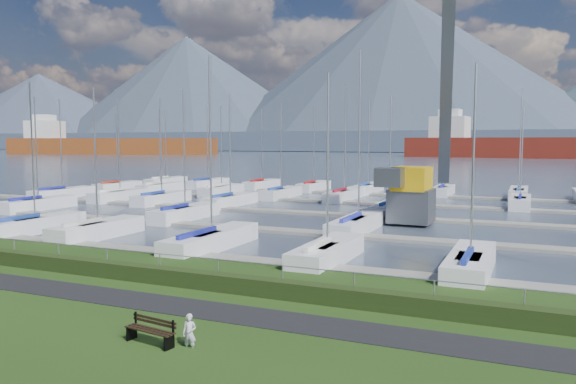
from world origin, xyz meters
The scene contains 13 objects.
path centered at (0.00, -3.00, 0.01)m, with size 160.00×2.00×0.04m, color black.
water centered at (0.00, 260.00, -0.40)m, with size 800.00×540.00×0.20m, color #3C4758.
hedge centered at (0.00, -0.40, 0.35)m, with size 80.00×0.70×0.70m, color #213112.
fence centered at (0.00, 0.00, 1.20)m, with size 0.04×0.04×80.00m, color #999BA2.
foothill centered at (0.00, 330.00, 6.00)m, with size 900.00×80.00×12.00m, color #48556A.
mountains centered at (7.35, 404.62, 46.68)m, with size 1190.00×360.00×115.00m.
docks centered at (0.00, 26.00, -0.22)m, with size 90.00×41.60×0.25m.
bench_right centered at (3.55, -6.62, 0.42)m, with size 1.84×0.68×0.85m.
person centered at (4.79, -6.40, 0.59)m, with size 0.43×0.28×1.18m, color silver.
crane centered at (5.99, 24.55, 5.33)m, with size 5.36×13.24×22.35m.
cargo_ship_west centered at (-176.94, 193.87, 3.54)m, with size 101.06×43.79×21.50m.
cargo_ship_mid centered at (15.82, 214.08, 3.47)m, with size 109.05×26.35×21.50m.
sailboat_fleet centered at (-2.78, 29.16, 5.35)m, with size 74.85×50.04×13.19m.
Camera 1 is at (14.10, -20.26, 6.21)m, focal length 35.00 mm.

